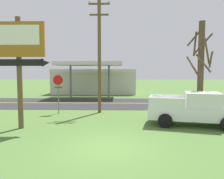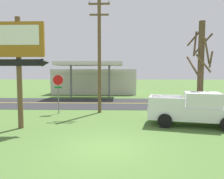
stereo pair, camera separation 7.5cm
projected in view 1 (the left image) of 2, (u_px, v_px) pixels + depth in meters
The scene contains 9 objects.
ground_plane at pixel (106, 148), 8.82m from camera, with size 180.00×180.00×0.00m, color #4C7033.
road_asphalt at pixel (113, 103), 21.77m from camera, with size 140.00×8.00×0.02m, color #2B2B2D.
road_centre_line at pixel (113, 103), 21.77m from camera, with size 126.00×0.20×0.01m, color gold.
motel_sign at pixel (19, 52), 11.56m from camera, with size 3.25×0.54×6.11m.
stop_sign at pixel (58, 87), 16.17m from camera, with size 0.80×0.08×2.95m.
utility_pole at pixel (99, 52), 16.38m from camera, with size 1.61×0.26×8.77m.
bare_tree at pixel (201, 68), 14.37m from camera, with size 1.69×1.69×6.50m.
gas_station at pixel (95, 80), 32.38m from camera, with size 12.00×11.50×4.40m.
pickup_white_parked_on_lawn at pixel (195, 109), 12.56m from camera, with size 5.51×3.11×1.96m.
Camera 1 is at (0.48, -8.59, 3.10)m, focal length 34.40 mm.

